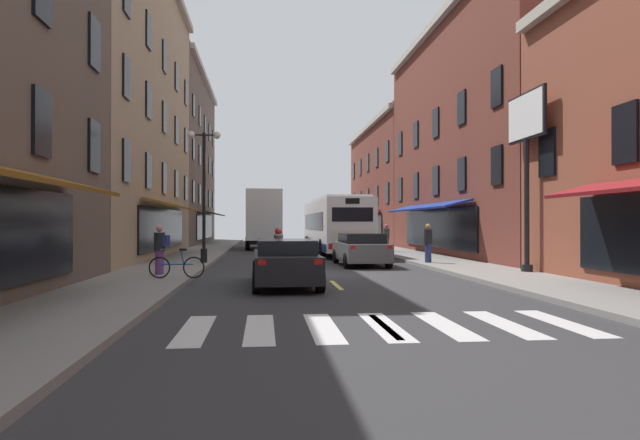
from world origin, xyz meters
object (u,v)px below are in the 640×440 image
sedan_mid (361,249)px  street_lamp_twin (204,190)px  sedan_near (285,262)px  pedestrian_near (160,249)px  transit_bus (335,225)px  box_truck (263,220)px  billboard_sign (527,137)px  pedestrian_mid (386,238)px  motorcycle_rider (278,254)px  pedestrian_far (428,243)px  bicycle_near (177,266)px

sedan_mid → street_lamp_twin: bearing=174.6°
sedan_near → pedestrian_near: pedestrian_near is taller
sedan_mid → transit_bus: bearing=89.6°
pedestrian_near → box_truck: bearing=7.5°
billboard_sign → box_truck: size_ratio=0.94×
transit_bus → pedestrian_mid: transit_bus is taller
street_lamp_twin → motorcycle_rider: bearing=-51.9°
sedan_near → street_lamp_twin: size_ratio=0.85×
box_truck → sedan_near: bearing=-88.4°
billboard_sign → transit_bus: billboard_sign is taller
sedan_near → pedestrian_mid: 17.64m
transit_bus → pedestrian_near: transit_bus is taller
sedan_mid → pedestrian_mid: bearing=70.6°
pedestrian_far → street_lamp_twin: bearing=40.7°
billboard_sign → sedan_near: (-8.56, -2.40, -4.16)m
transit_bus → box_truck: (-4.26, 6.43, 0.36)m
transit_bus → pedestrian_far: (2.83, -9.61, -0.73)m
transit_bus → pedestrian_near: (-7.65, -14.09, -0.73)m
sedan_mid → motorcycle_rider: (-3.64, -3.30, -0.01)m
billboard_sign → bicycle_near: billboard_sign is taller
box_truck → transit_bus: bearing=-56.5°
billboard_sign → pedestrian_near: size_ratio=3.90×
motorcycle_rider → bicycle_near: motorcycle_rider is taller
sedan_mid → pedestrian_far: pedestrian_far is taller
sedan_mid → sedan_near: bearing=-115.7°
sedan_near → pedestrian_near: bearing=147.2°
box_truck → bicycle_near: bearing=-96.8°
sedan_mid → street_lamp_twin: size_ratio=0.78×
motorcycle_rider → pedestrian_near: 4.22m
box_truck → motorcycle_rider: size_ratio=3.23×
motorcycle_rider → pedestrian_near: (-3.94, -1.48, 0.28)m
pedestrian_far → billboard_sign: bearing=160.7°
sedan_near → bicycle_near: 3.49m
pedestrian_near → pedestrian_far: bearing=-50.0°
sedan_mid → box_truck: bearing=104.9°
billboard_sign → transit_bus: bearing=109.1°
sedan_near → street_lamp_twin: bearing=111.7°
sedan_mid → bicycle_near: (-6.82, -6.18, -0.22)m
sedan_mid → pedestrian_far: 2.92m
transit_bus → box_truck: size_ratio=1.81×
transit_bus → sedan_mid: bearing=-90.4°
sedan_mid → street_lamp_twin: street_lamp_twin is taller
sedan_mid → bicycle_near: size_ratio=2.59×
pedestrian_far → street_lamp_twin: (-9.63, 0.94, 2.27)m
box_truck → sedan_mid: size_ratio=1.51×
sedan_mid → bicycle_near: 9.21m
pedestrian_far → box_truck: bearing=-19.9°
sedan_mid → billboard_sign: bearing=-44.8°
box_truck → sedan_near: 23.16m
motorcycle_rider → pedestrian_far: (6.53, 3.00, 0.28)m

